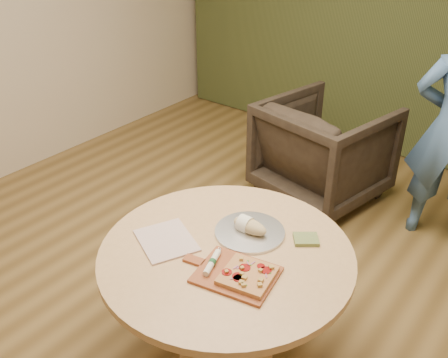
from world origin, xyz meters
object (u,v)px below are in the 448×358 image
at_px(cutlery_roll, 212,262).
at_px(armchair, 324,146).
at_px(pizza_paddle, 234,274).
at_px(flatbread_pizza, 248,275).
at_px(serving_tray, 250,232).
at_px(bread_roll, 248,225).
at_px(pedestal_table, 226,273).

relative_size(cutlery_roll, armchair, 0.21).
bearing_deg(armchair, pizza_paddle, 117.27).
distance_m(flatbread_pizza, cutlery_roll, 0.18).
relative_size(flatbread_pizza, serving_tray, 0.72).
xyz_separation_m(pizza_paddle, bread_roll, (-0.14, 0.31, 0.04)).
xyz_separation_m(pizza_paddle, armchair, (-0.57, 1.99, -0.30)).
distance_m(pedestal_table, serving_tray, 0.24).
height_order(pizza_paddle, serving_tray, serving_tray).
height_order(pizza_paddle, armchair, armchair).
relative_size(flatbread_pizza, armchair, 0.28).
distance_m(pizza_paddle, cutlery_roll, 0.12).
xyz_separation_m(cutlery_roll, armchair, (-0.46, 2.01, -0.32)).
bearing_deg(cutlery_roll, serving_tray, 73.91).
bearing_deg(flatbread_pizza, armchair, 107.82).
bearing_deg(pizza_paddle, armchair, 95.34).
bearing_deg(serving_tray, pedestal_table, -92.20).
bearing_deg(pizza_paddle, serving_tray, 102.55).
distance_m(pizza_paddle, bread_roll, 0.34).
xyz_separation_m(bread_roll, armchair, (-0.43, 1.69, -0.33)).
bearing_deg(flatbread_pizza, pedestal_table, 151.82).
relative_size(serving_tray, bread_roll, 1.84).
relative_size(pedestal_table, bread_roll, 6.40).
bearing_deg(armchair, serving_tray, 115.90).
xyz_separation_m(pedestal_table, bread_roll, (-0.00, 0.19, 0.18)).
bearing_deg(armchair, bread_roll, 115.62).
relative_size(pizza_paddle, bread_roll, 2.42).
xyz_separation_m(pedestal_table, flatbread_pizza, (0.20, -0.11, 0.17)).
relative_size(pizza_paddle, cutlery_roll, 2.41).
distance_m(pedestal_table, bread_roll, 0.26).
bearing_deg(bread_roll, pedestal_table, -89.46).
bearing_deg(pizza_paddle, cutlery_roll, 178.81).
relative_size(pedestal_table, flatbread_pizza, 4.81).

